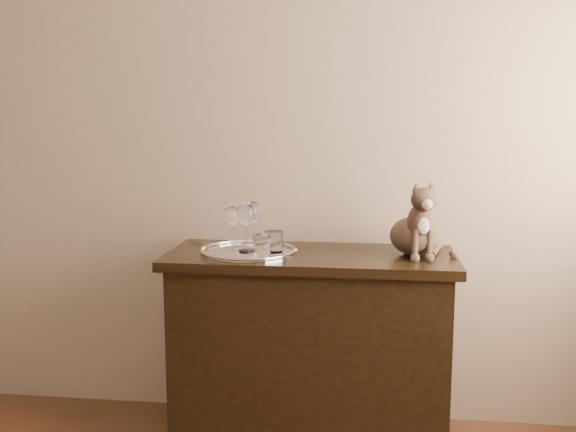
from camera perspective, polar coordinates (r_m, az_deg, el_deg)
name	(u,v)px	position (r m, az deg, el deg)	size (l,w,h in m)	color
wall_back	(189,131)	(3.04, -8.83, 7.50)	(4.00, 0.10, 2.70)	tan
sideboard	(310,351)	(2.80, 1.97, -11.86)	(1.20, 0.50, 0.85)	black
tray	(248,252)	(2.69, -3.53, -3.24)	(0.40, 0.40, 0.01)	silver
wine_glass_a	(233,226)	(2.74, -4.95, -0.92)	(0.07, 0.07, 0.19)	silver
wine_glass_b	(254,224)	(2.75, -3.07, -0.70)	(0.08, 0.08, 0.20)	silver
wine_glass_d	(246,226)	(2.67, -3.73, -0.93)	(0.08, 0.08, 0.21)	white
tumbler_a	(262,245)	(2.61, -2.33, -2.57)	(0.07, 0.07, 0.08)	silver
tumbler_c	(274,242)	(2.66, -1.29, -2.30)	(0.08, 0.08, 0.09)	silver
cat	(415,217)	(2.68, 11.26, -0.08)	(0.31, 0.29, 0.31)	#49392B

